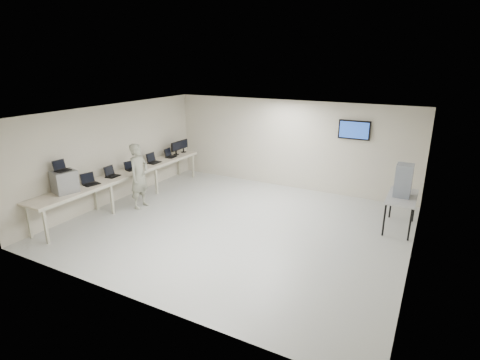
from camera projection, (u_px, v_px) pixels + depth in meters
The scene contains 14 objects.
room at pixel (238, 172), 8.99m from camera, with size 8.01×7.01×2.81m.
workbench at pixel (127, 175), 10.75m from camera, with size 0.76×6.00×0.90m.
equipment_box at pixel (65, 182), 9.02m from camera, with size 0.45×0.52×0.54m, color slate.
laptop_on_box at pixel (61, 168), 8.94m from camera, with size 0.29×0.35×0.26m.
laptop_0 at pixel (90, 182), 9.66m from camera, with size 0.39×0.43×0.29m.
laptop_1 at pixel (111, 174), 10.32m from camera, with size 0.32×0.38×0.28m.
laptop_2 at pixel (131, 168), 10.94m from camera, with size 0.34×0.37×0.25m.
laptop_3 at pixel (153, 160), 11.69m from camera, with size 0.32×0.39×0.30m.
laptop_4 at pixel (170, 155), 12.37m from camera, with size 0.33×0.39×0.28m.
monitor_near at pixel (176, 147), 12.61m from camera, with size 0.20×0.44×0.44m.
monitor_far at pixel (183, 145), 12.96m from camera, with size 0.20×0.44×0.44m.
soldier at pixel (139, 176), 10.32m from camera, with size 0.67×0.44×1.83m, color #6A7359.
side_table at pixel (402, 199), 9.02m from camera, with size 0.66×1.41×0.85m.
storage_bins at pixel (404, 180), 8.89m from camera, with size 0.37×0.42×0.79m.
Camera 1 is at (4.13, -7.53, 3.97)m, focal length 28.00 mm.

